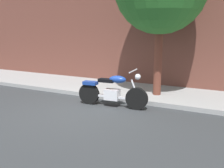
% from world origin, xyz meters
% --- Properties ---
extents(ground_plane, '(60.00, 60.00, 0.00)m').
position_xyz_m(ground_plane, '(0.00, 0.00, 0.00)').
color(ground_plane, '#303335').
extents(sidewalk, '(19.46, 2.48, 0.14)m').
position_xyz_m(sidewalk, '(0.00, 2.54, 0.07)').
color(sidewalk, gray).
rests_on(sidewalk, ground).
extents(motorcycle, '(2.22, 0.70, 1.16)m').
position_xyz_m(motorcycle, '(0.56, 0.70, 0.47)').
color(motorcycle, black).
rests_on(motorcycle, ground).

